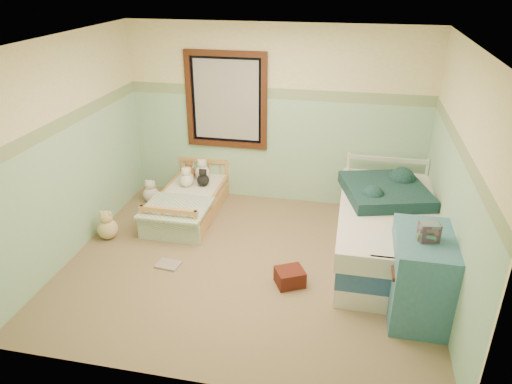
% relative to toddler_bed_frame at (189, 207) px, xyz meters
% --- Properties ---
extents(floor, '(4.20, 3.60, 0.02)m').
position_rel_toddler_bed_frame_xyz_m(floor, '(1.08, -1.05, -0.11)').
color(floor, '#7C6249').
rests_on(floor, ground).
extents(ceiling, '(4.20, 3.60, 0.02)m').
position_rel_toddler_bed_frame_xyz_m(ceiling, '(1.08, -1.05, 2.41)').
color(ceiling, white).
rests_on(ceiling, wall_back).
extents(wall_back, '(4.20, 0.04, 2.50)m').
position_rel_toddler_bed_frame_xyz_m(wall_back, '(1.08, 0.75, 1.15)').
color(wall_back, beige).
rests_on(wall_back, floor).
extents(wall_front, '(4.20, 0.04, 2.50)m').
position_rel_toddler_bed_frame_xyz_m(wall_front, '(1.08, -2.85, 1.15)').
color(wall_front, beige).
rests_on(wall_front, floor).
extents(wall_left, '(0.04, 3.60, 2.50)m').
position_rel_toddler_bed_frame_xyz_m(wall_left, '(-1.02, -1.05, 1.15)').
color(wall_left, beige).
rests_on(wall_left, floor).
extents(wall_right, '(0.04, 3.60, 2.50)m').
position_rel_toddler_bed_frame_xyz_m(wall_right, '(3.18, -1.05, 1.15)').
color(wall_right, beige).
rests_on(wall_right, floor).
extents(wainscot_mint, '(4.20, 0.01, 1.50)m').
position_rel_toddler_bed_frame_xyz_m(wainscot_mint, '(1.08, 0.74, 0.65)').
color(wainscot_mint, '#8ECD97').
rests_on(wainscot_mint, floor).
extents(border_strip, '(4.20, 0.01, 0.15)m').
position_rel_toddler_bed_frame_xyz_m(border_strip, '(1.08, 0.74, 1.48)').
color(border_strip, '#437544').
rests_on(border_strip, wall_back).
extents(window_frame, '(1.16, 0.06, 1.36)m').
position_rel_toddler_bed_frame_xyz_m(window_frame, '(0.38, 0.71, 1.35)').
color(window_frame, '#34170B').
rests_on(window_frame, wall_back).
extents(window_blinds, '(0.92, 0.01, 1.12)m').
position_rel_toddler_bed_frame_xyz_m(window_blinds, '(0.38, 0.72, 1.35)').
color(window_blinds, '#B7B7B0').
rests_on(window_blinds, window_frame).
extents(toddler_bed_frame, '(0.76, 1.52, 0.20)m').
position_rel_toddler_bed_frame_xyz_m(toddler_bed_frame, '(0.00, 0.00, 0.00)').
color(toddler_bed_frame, '#C38A46').
rests_on(toddler_bed_frame, floor).
extents(toddler_mattress, '(0.70, 1.46, 0.12)m').
position_rel_toddler_bed_frame_xyz_m(toddler_mattress, '(0.00, 0.00, 0.16)').
color(toddler_mattress, silver).
rests_on(toddler_mattress, toddler_bed_frame).
extents(patchwork_quilt, '(0.83, 0.76, 0.03)m').
position_rel_toddler_bed_frame_xyz_m(patchwork_quilt, '(0.00, -0.47, 0.23)').
color(patchwork_quilt, '#719BB8').
rests_on(patchwork_quilt, toddler_mattress).
extents(plush_bed_brown, '(0.19, 0.19, 0.19)m').
position_rel_toddler_bed_frame_xyz_m(plush_bed_brown, '(-0.15, 0.50, 0.31)').
color(plush_bed_brown, brown).
rests_on(plush_bed_brown, toddler_mattress).
extents(plush_bed_white, '(0.21, 0.21, 0.21)m').
position_rel_toddler_bed_frame_xyz_m(plush_bed_white, '(0.05, 0.50, 0.32)').
color(plush_bed_white, white).
rests_on(plush_bed_white, toddler_mattress).
extents(plush_bed_tan, '(0.18, 0.18, 0.18)m').
position_rel_toddler_bed_frame_xyz_m(plush_bed_tan, '(-0.10, 0.28, 0.31)').
color(plush_bed_tan, '#D8BD82').
rests_on(plush_bed_tan, toddler_mattress).
extents(plush_bed_dark, '(0.17, 0.17, 0.17)m').
position_rel_toddler_bed_frame_xyz_m(plush_bed_dark, '(0.13, 0.28, 0.30)').
color(plush_bed_dark, black).
rests_on(plush_bed_dark, toddler_mattress).
extents(plush_floor_cream, '(0.23, 0.23, 0.23)m').
position_rel_toddler_bed_frame_xyz_m(plush_floor_cream, '(-0.67, 0.25, 0.02)').
color(plush_floor_cream, white).
rests_on(plush_floor_cream, floor).
extents(plush_floor_tan, '(0.26, 0.26, 0.26)m').
position_rel_toddler_bed_frame_xyz_m(plush_floor_tan, '(-0.79, -0.84, 0.03)').
color(plush_floor_tan, '#D8BD82').
rests_on(plush_floor_tan, floor).
extents(twin_bed_frame, '(1.07, 2.14, 0.22)m').
position_rel_toddler_bed_frame_xyz_m(twin_bed_frame, '(2.63, -0.58, 0.01)').
color(twin_bed_frame, silver).
rests_on(twin_bed_frame, floor).
extents(twin_boxspring, '(1.07, 2.14, 0.22)m').
position_rel_toddler_bed_frame_xyz_m(twin_boxspring, '(2.63, -0.58, 0.23)').
color(twin_boxspring, navy).
rests_on(twin_boxspring, twin_bed_frame).
extents(twin_mattress, '(1.12, 2.19, 0.22)m').
position_rel_toddler_bed_frame_xyz_m(twin_mattress, '(2.63, -0.58, 0.45)').
color(twin_mattress, silver).
rests_on(twin_mattress, twin_boxspring).
extents(teal_blanket, '(1.14, 1.18, 0.14)m').
position_rel_toddler_bed_frame_xyz_m(teal_blanket, '(2.58, -0.28, 0.63)').
color(teal_blanket, black).
rests_on(teal_blanket, twin_mattress).
extents(dresser, '(0.54, 0.87, 0.87)m').
position_rel_toddler_bed_frame_xyz_m(dresser, '(2.90, -1.54, 0.34)').
color(dresser, '#31647E').
rests_on(dresser, floor).
extents(book_stack, '(0.20, 0.17, 0.18)m').
position_rel_toddler_bed_frame_xyz_m(book_stack, '(2.90, -1.59, 0.86)').
color(book_stack, brown).
rests_on(book_stack, dresser).
extents(red_pillow, '(0.38, 0.36, 0.18)m').
position_rel_toddler_bed_frame_xyz_m(red_pillow, '(1.61, -1.34, -0.01)').
color(red_pillow, maroon).
rests_on(red_pillow, floor).
extents(floor_book, '(0.28, 0.23, 0.02)m').
position_rel_toddler_bed_frame_xyz_m(floor_book, '(0.18, -1.28, -0.09)').
color(floor_book, orange).
rests_on(floor_book, floor).
extents(extra_plush_0, '(0.19, 0.19, 0.19)m').
position_rel_toddler_bed_frame_xyz_m(extra_plush_0, '(-0.09, 0.21, 0.31)').
color(extra_plush_0, white).
rests_on(extra_plush_0, toddler_mattress).
extents(extra_plush_1, '(0.16, 0.16, 0.16)m').
position_rel_toddler_bed_frame_xyz_m(extra_plush_1, '(-0.14, 0.52, 0.30)').
color(extra_plush_1, white).
rests_on(extra_plush_1, toddler_mattress).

